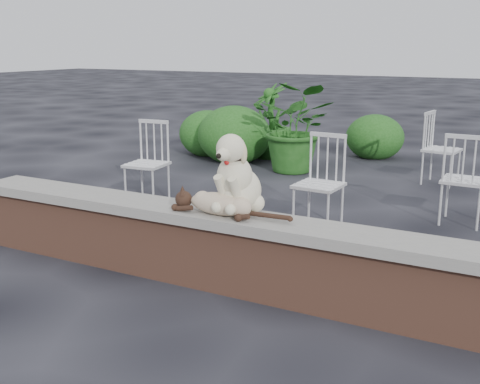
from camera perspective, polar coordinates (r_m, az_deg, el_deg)
The scene contains 12 objects.
ground at distance 4.24m, azimuth 7.24°, elevation -10.90°, with size 60.00×60.00×0.00m, color black.
brick_wall at distance 4.14m, azimuth 7.35°, elevation -7.77°, with size 6.00×0.30×0.50m, color brown.
capstone at distance 4.04m, azimuth 7.48°, elevation -3.96°, with size 6.20×0.40×0.08m, color slate.
dog at distance 4.30m, azimuth -0.03°, elevation 2.01°, with size 0.40×0.52×0.61m, color beige, non-canonical shape.
cat at distance 4.26m, azimuth -1.92°, elevation -1.02°, with size 1.10×0.26×0.19m, color tan, non-canonical shape.
chair_e at distance 8.07m, azimuth 19.00°, elevation 4.00°, with size 0.56×0.56×0.94m, color silver, non-canonical shape.
chair_c at distance 6.34m, azimuth 20.93°, elevation 1.22°, with size 0.56×0.56×0.94m, color silver, non-canonical shape.
chair_a at distance 6.79m, azimuth -9.05°, elevation 2.80°, with size 0.56×0.56×0.94m, color silver, non-canonical shape.
chair_b at distance 5.77m, azimuth 7.65°, elevation 0.83°, with size 0.56×0.56×0.94m, color silver, non-canonical shape.
potted_plant_a at distance 8.40m, azimuth 5.51°, elevation 6.27°, with size 1.15×1.00×1.28m, color #1B4C15.
potted_plant_b at distance 9.45m, azimuth 2.96°, elevation 6.95°, with size 0.67×0.67×1.20m, color #1B4C15.
shrubbery at distance 9.40m, azimuth 2.07°, elevation 5.51°, with size 3.45×2.28×0.91m.
Camera 1 is at (1.32, -3.61, 1.79)m, focal length 44.01 mm.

